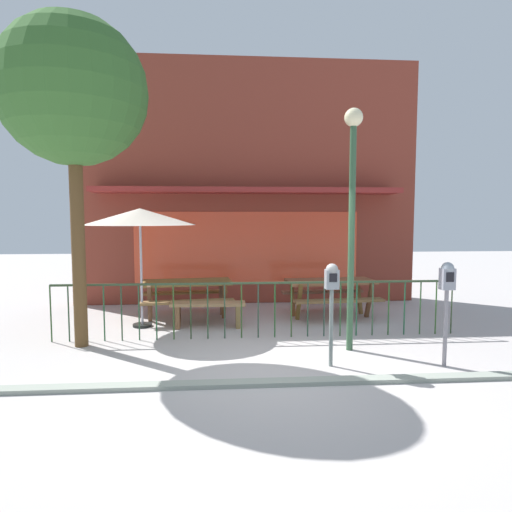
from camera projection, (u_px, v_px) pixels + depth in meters
The scene contains 12 objects.
ground at pixel (269, 372), 6.00m from camera, with size 40.00×40.00×0.00m, color #B0AAA7.
pub_storefront at pixel (247, 184), 10.81m from camera, with size 8.21×1.32×5.79m.
patio_fence_front at pixel (258, 300), 7.65m from camera, with size 6.92×0.04×0.97m.
picnic_table_left at pixel (187, 289), 9.16m from camera, with size 1.94×1.56×0.79m.
picnic_table_right at pixel (330, 288), 9.27m from camera, with size 1.90×1.49×0.79m.
patio_umbrella at pixel (140, 217), 8.31m from camera, with size 2.06×2.06×2.23m.
patio_bench at pixel (208, 309), 8.38m from camera, with size 1.41×0.37×0.48m.
parking_meter_near at pixel (332, 287), 6.14m from camera, with size 0.18×0.17×1.44m.
parking_meter_far at pixel (447, 286), 6.14m from camera, with size 0.18×0.17×1.46m.
street_tree at pixel (73, 93), 6.86m from camera, with size 2.28×2.28×5.14m.
street_lamp at pixel (352, 193), 6.79m from camera, with size 0.28×0.28×3.70m.
curb_edge at pixel (273, 385), 5.54m from camera, with size 11.50×0.20×0.11m, color gray.
Camera 1 is at (-0.63, -5.81, 2.08)m, focal length 31.38 mm.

